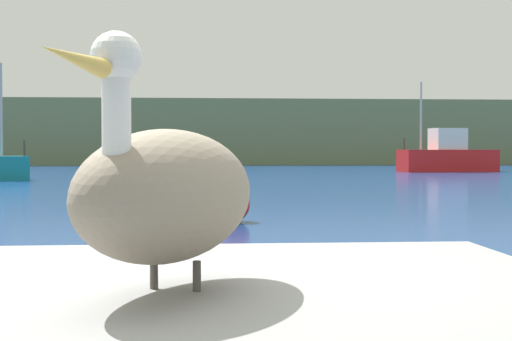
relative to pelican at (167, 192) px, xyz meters
The scene contains 4 objects.
hillside_backdrop 67.42m from the pelican, 90.15° to the left, with size 140.00×10.31×5.70m, color #6B7A51.
pelican is the anchor object (origin of this frame).
fishing_boat_red 45.40m from the pelican, 70.18° to the left, with size 6.24×2.73×5.41m.
mooring_buoy 11.78m from the pelican, 86.11° to the left, with size 0.65×0.65×0.65m, color red.
Camera 1 is at (0.28, -3.48, 1.38)m, focal length 53.62 mm.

